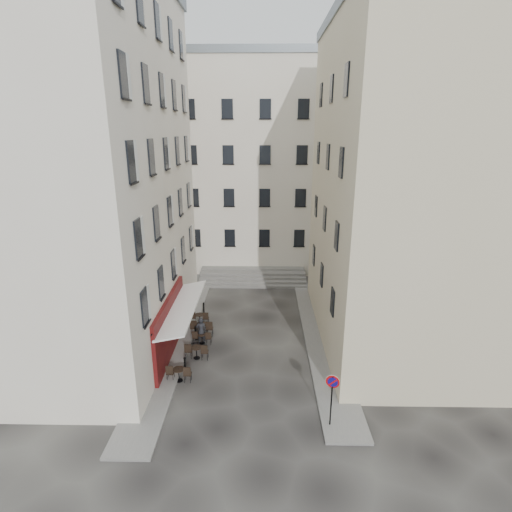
{
  "coord_description": "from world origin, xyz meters",
  "views": [
    {
      "loc": [
        0.86,
        -19.38,
        12.45
      ],
      "look_at": [
        0.44,
        4.0,
        5.03
      ],
      "focal_mm": 28.0,
      "sensor_mm": 36.0,
      "label": 1
    }
  ],
  "objects_px": {
    "bistro_table_a": "(179,373)",
    "pedestrian": "(201,330)",
    "no_parking_sign": "(332,391)",
    "bistro_table_b": "(197,351)"
  },
  "relations": [
    {
      "from": "bistro_table_a",
      "to": "pedestrian",
      "type": "bearing_deg",
      "value": 81.66
    },
    {
      "from": "pedestrian",
      "to": "no_parking_sign",
      "type": "bearing_deg",
      "value": 126.17
    },
    {
      "from": "no_parking_sign",
      "to": "pedestrian",
      "type": "bearing_deg",
      "value": 150.8
    },
    {
      "from": "bistro_table_a",
      "to": "pedestrian",
      "type": "distance_m",
      "value": 3.97
    },
    {
      "from": "no_parking_sign",
      "to": "bistro_table_b",
      "type": "bearing_deg",
      "value": 158.97
    },
    {
      "from": "no_parking_sign",
      "to": "bistro_table_b",
      "type": "xyz_separation_m",
      "value": [
        -6.7,
        5.34,
        -1.36
      ]
    },
    {
      "from": "bistro_table_b",
      "to": "bistro_table_a",
      "type": "bearing_deg",
      "value": -104.88
    },
    {
      "from": "bistro_table_b",
      "to": "pedestrian",
      "type": "height_order",
      "value": "pedestrian"
    },
    {
      "from": "bistro_table_b",
      "to": "pedestrian",
      "type": "xyz_separation_m",
      "value": [
        0.0,
        1.77,
        0.36
      ]
    },
    {
      "from": "bistro_table_a",
      "to": "pedestrian",
      "type": "relative_size",
      "value": 0.78
    }
  ]
}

